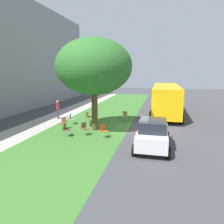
{
  "coord_description": "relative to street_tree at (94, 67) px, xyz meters",
  "views": [
    {
      "loc": [
        -16.03,
        -2.09,
        4.27
      ],
      "look_at": [
        -0.7,
        1.47,
        1.27
      ],
      "focal_mm": 34.17,
      "sensor_mm": 36.0,
      "label": 1
    }
  ],
  "objects": [
    {
      "name": "ground",
      "position": [
        1.38,
        -2.61,
        -4.6
      ],
      "size": [
        80.0,
        80.0,
        0.0
      ],
      "primitive_type": "plane",
      "color": "#424247"
    },
    {
      "name": "grass_verge",
      "position": [
        1.38,
        0.59,
        -4.6
      ],
      "size": [
        48.0,
        6.0,
        0.01
      ],
      "primitive_type": "cube",
      "color": "#3D752D",
      "rests_on": "ground"
    },
    {
      "name": "sidewalk_strip",
      "position": [
        1.38,
        4.99,
        -4.6
      ],
      "size": [
        48.0,
        2.8,
        0.01
      ],
      "primitive_type": "cube",
      "color": "#ADA89E",
      "rests_on": "ground"
    },
    {
      "name": "street_tree",
      "position": [
        0.0,
        0.0,
        0.0
      ],
      "size": [
        5.39,
        5.39,
        6.61
      ],
      "color": "brown",
      "rests_on": "ground"
    },
    {
      "name": "chair_0",
      "position": [
        -1.43,
        0.27,
        -4.08
      ],
      "size": [
        0.58,
        0.58,
        0.88
      ],
      "color": "brown",
      "rests_on": "ground"
    },
    {
      "name": "chair_1",
      "position": [
        2.29,
        1.35,
        -4.08
      ],
      "size": [
        0.58,
        0.58,
        0.88
      ],
      "color": "brown",
      "rests_on": "ground"
    },
    {
      "name": "chair_2",
      "position": [
        -2.0,
        1.37,
        -4.08
      ],
      "size": [
        0.44,
        0.45,
        0.88
      ],
      "color": "brown",
      "rests_on": "ground"
    },
    {
      "name": "chair_3",
      "position": [
        3.15,
        -1.71,
        -4.08
      ],
      "size": [
        0.43,
        0.43,
        0.88
      ],
      "color": "olive",
      "rests_on": "ground"
    },
    {
      "name": "chair_4",
      "position": [
        -0.39,
        2.36,
        -4.08
      ],
      "size": [
        0.47,
        0.47,
        0.88
      ],
      "color": "brown",
      "rests_on": "ground"
    },
    {
      "name": "chair_5",
      "position": [
        1.19,
        2.38,
        -4.08
      ],
      "size": [
        0.47,
        0.47,
        0.88
      ],
      "color": "#ADA393",
      "rests_on": "ground"
    },
    {
      "name": "chair_6",
      "position": [
        -1.68,
        -1.15,
        -4.08
      ],
      "size": [
        0.56,
        0.57,
        0.88
      ],
      "color": "#C64C1E",
      "rests_on": "ground"
    },
    {
      "name": "parked_car",
      "position": [
        -2.95,
        -4.33,
        -3.76
      ],
      "size": [
        3.7,
        1.92,
        1.65
      ],
      "color": "silver",
      "rests_on": "ground"
    },
    {
      "name": "school_bus",
      "position": [
        7.44,
        -5.2,
        -2.84
      ],
      "size": [
        10.4,
        2.8,
        2.88
      ],
      "color": "yellow",
      "rests_on": "ground"
    },
    {
      "name": "pedestrian_0",
      "position": [
        2.88,
        4.45,
        -3.68
      ],
      "size": [
        0.41,
        0.38,
        1.69
      ],
      "color": "#3F3851",
      "rests_on": "ground"
    }
  ]
}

